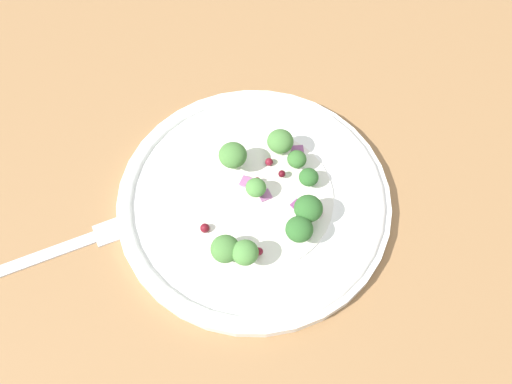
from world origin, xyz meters
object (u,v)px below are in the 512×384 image
at_px(fork, 50,253).
at_px(broccoli_floret_2, 309,177).
at_px(plate, 256,201).
at_px(broccoli_floret_0, 308,209).
at_px(broccoli_floret_1, 280,142).

bearing_deg(fork, broccoli_floret_2, -112.52).
bearing_deg(plate, fork, 66.79).
bearing_deg(broccoli_floret_2, broccoli_floret_0, 137.34).
distance_m(plate, broccoli_floret_1, 0.06).
relative_size(plate, broccoli_floret_1, 10.08).
bearing_deg(broccoli_floret_2, fork, 67.48).
height_order(broccoli_floret_1, fork, broccoli_floret_1).
xyz_separation_m(plate, broccoli_floret_0, (-0.05, -0.02, 0.03)).
bearing_deg(plate, broccoli_floret_1, -62.62).
relative_size(plate, broccoli_floret_2, 13.73).
bearing_deg(broccoli_floret_0, broccoli_floret_1, -20.37).
bearing_deg(broccoli_floret_1, plate, 117.38).
relative_size(broccoli_floret_1, broccoli_floret_2, 1.36).
bearing_deg(broccoli_floret_0, fork, 58.88).
xyz_separation_m(broccoli_floret_0, fork, (0.13, 0.21, -0.03)).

